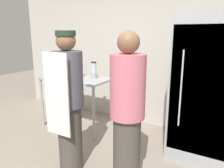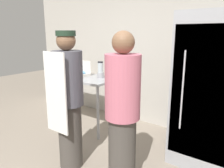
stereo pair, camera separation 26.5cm
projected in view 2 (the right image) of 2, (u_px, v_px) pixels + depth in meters
name	position (u px, v px, depth m)	size (l,w,h in m)	color
back_wall	(168.00, 48.00, 3.71)	(6.40, 0.12, 2.83)	#B7B2A8
refrigerator	(208.00, 91.00, 2.72)	(0.75, 0.73, 1.91)	#9EA0A5
prep_counter	(83.00, 82.00, 3.88)	(1.22, 0.66, 0.91)	#9EA0A5
donut_box	(81.00, 73.00, 3.90)	(0.28, 0.22, 0.27)	silver
blender_pitcher	(100.00, 71.00, 3.74)	(0.12, 0.12, 0.28)	#99999E
person_baker	(68.00, 100.00, 2.62)	(0.36, 0.38, 1.69)	#47423D
person_customer	(122.00, 114.00, 2.22)	(0.36, 0.36, 1.68)	#47423D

